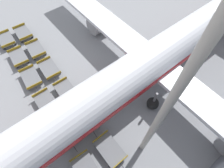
% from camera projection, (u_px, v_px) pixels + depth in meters
% --- Properties ---
extents(airplane, '(39.05, 45.95, 13.76)m').
position_uv_depth(airplane, '(163.00, 53.00, 18.13)').
color(airplane, silver).
rests_on(airplane, ground_plane).
extents(baggage_dolly_row_near_col_a, '(3.67, 1.94, 0.92)m').
position_uv_depth(baggage_dolly_row_near_col_a, '(6.00, 40.00, 23.42)').
color(baggage_dolly_row_near_col_a, slate).
rests_on(baggage_dolly_row_near_col_a, ground_plane).
extents(baggage_dolly_row_near_col_b, '(3.67, 1.92, 0.92)m').
position_uv_depth(baggage_dolly_row_near_col_b, '(19.00, 57.00, 21.76)').
color(baggage_dolly_row_near_col_b, slate).
rests_on(baggage_dolly_row_near_col_b, ground_plane).
extents(baggage_dolly_row_near_col_c, '(3.68, 1.97, 0.92)m').
position_uv_depth(baggage_dolly_row_near_col_c, '(31.00, 78.00, 20.10)').
color(baggage_dolly_row_near_col_c, slate).
rests_on(baggage_dolly_row_near_col_c, ground_plane).
extents(baggage_dolly_row_near_col_d, '(3.65, 1.89, 0.92)m').
position_uv_depth(baggage_dolly_row_near_col_d, '(46.00, 103.00, 18.37)').
color(baggage_dolly_row_near_col_d, slate).
rests_on(baggage_dolly_row_near_col_d, ground_plane).
extents(baggage_dolly_row_near_col_e, '(3.68, 1.97, 0.92)m').
position_uv_depth(baggage_dolly_row_near_col_e, '(65.00, 133.00, 16.65)').
color(baggage_dolly_row_near_col_e, slate).
rests_on(baggage_dolly_row_near_col_e, ground_plane).
extents(baggage_dolly_row_mid_a_col_a, '(3.65, 1.89, 0.92)m').
position_uv_depth(baggage_dolly_row_mid_a_col_a, '(23.00, 33.00, 24.12)').
color(baggage_dolly_row_mid_a_col_a, slate).
rests_on(baggage_dolly_row_mid_a_col_a, ground_plane).
extents(baggage_dolly_row_mid_a_col_b, '(3.68, 1.97, 0.92)m').
position_uv_depth(baggage_dolly_row_mid_a_col_b, '(36.00, 50.00, 22.46)').
color(baggage_dolly_row_mid_a_col_b, slate).
rests_on(baggage_dolly_row_mid_a_col_b, ground_plane).
extents(baggage_dolly_row_mid_a_col_c, '(3.65, 1.89, 0.92)m').
position_uv_depth(baggage_dolly_row_mid_a_col_c, '(49.00, 69.00, 20.80)').
color(baggage_dolly_row_mid_a_col_c, slate).
rests_on(baggage_dolly_row_mid_a_col_c, ground_plane).
extents(baggage_dolly_row_mid_a_col_d, '(3.64, 1.87, 0.92)m').
position_uv_depth(baggage_dolly_row_mid_a_col_d, '(66.00, 91.00, 19.14)').
color(baggage_dolly_row_mid_a_col_d, slate).
rests_on(baggage_dolly_row_mid_a_col_d, ground_plane).
extents(baggage_dolly_row_mid_a_col_e, '(3.67, 1.93, 0.92)m').
position_uv_depth(baggage_dolly_row_mid_a_col_e, '(85.00, 119.00, 17.41)').
color(baggage_dolly_row_mid_a_col_e, slate).
rests_on(baggage_dolly_row_mid_a_col_e, ground_plane).
extents(baggage_dolly_row_mid_a_col_f, '(3.67, 1.94, 0.92)m').
position_uv_depth(baggage_dolly_row_mid_a_col_f, '(110.00, 150.00, 15.86)').
color(baggage_dolly_row_mid_a_col_f, slate).
rests_on(baggage_dolly_row_mid_a_col_f, ground_plane).
extents(stand_guidance_stripe, '(1.49, 35.40, 0.01)m').
position_uv_depth(stand_guidance_stripe, '(93.00, 128.00, 17.43)').
color(stand_guidance_stripe, white).
rests_on(stand_guidance_stripe, ground_plane).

